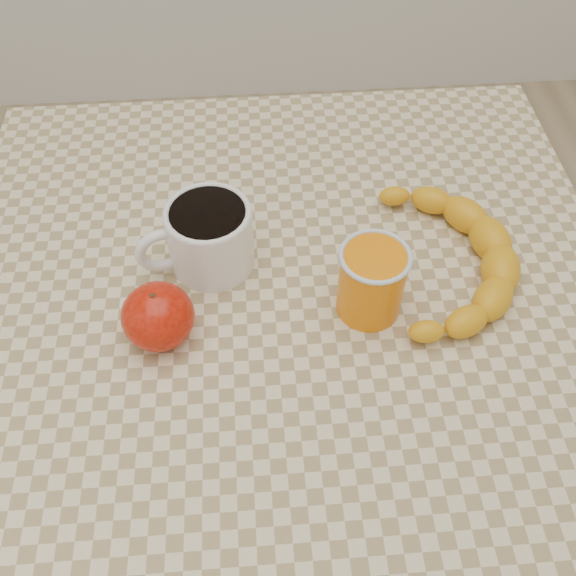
{
  "coord_description": "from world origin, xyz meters",
  "views": [
    {
      "loc": [
        -0.03,
        -0.46,
        1.34
      ],
      "look_at": [
        0.0,
        0.0,
        0.77
      ],
      "focal_mm": 40.0,
      "sensor_mm": 36.0,
      "label": 1
    }
  ],
  "objects": [
    {
      "name": "coffee_mug",
      "position": [
        -0.09,
        0.06,
        0.8
      ],
      "size": [
        0.15,
        0.12,
        0.09
      ],
      "color": "white",
      "rests_on": "table"
    },
    {
      "name": "apple",
      "position": [
        -0.14,
        -0.04,
        0.79
      ],
      "size": [
        0.1,
        0.1,
        0.07
      ],
      "color": "#910C04",
      "rests_on": "table"
    },
    {
      "name": "orange_juice_glass",
      "position": [
        0.09,
        -0.02,
        0.8
      ],
      "size": [
        0.08,
        0.08,
        0.09
      ],
      "color": "orange",
      "rests_on": "table"
    },
    {
      "name": "ground",
      "position": [
        0.0,
        0.0,
        0.0
      ],
      "size": [
        3.0,
        3.0,
        0.0
      ],
      "primitive_type": "plane",
      "color": "tan",
      "rests_on": "ground"
    },
    {
      "name": "banana",
      "position": [
        0.19,
        0.03,
        0.77
      ],
      "size": [
        0.3,
        0.36,
        0.05
      ],
      "primitive_type": null,
      "rotation": [
        0.0,
        0.0,
        -0.19
      ],
      "color": "#ECA715",
      "rests_on": "table"
    },
    {
      "name": "table",
      "position": [
        0.0,
        0.0,
        0.66
      ],
      "size": [
        0.8,
        0.8,
        0.75
      ],
      "color": "beige",
      "rests_on": "ground"
    }
  ]
}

